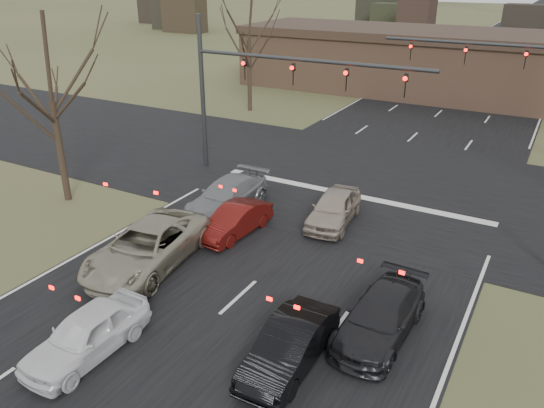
{
  "coord_description": "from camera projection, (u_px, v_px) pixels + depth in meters",
  "views": [
    {
      "loc": [
        8.24,
        -9.41,
        10.04
      ],
      "look_at": [
        -0.58,
        6.33,
        2.0
      ],
      "focal_mm": 35.0,
      "sensor_mm": 36.0,
      "label": 1
    }
  ],
  "objects": [
    {
      "name": "mast_arm_far",
      "position": [
        530.0,
        69.0,
        28.78
      ],
      "size": [
        11.12,
        0.24,
        8.0
      ],
      "color": "#383A3D",
      "rests_on": "ground"
    },
    {
      "name": "car_silver_suv",
      "position": [
        147.0,
        247.0,
        19.23
      ],
      "size": [
        3.32,
        5.97,
        1.58
      ],
      "primitive_type": "imported",
      "rotation": [
        0.0,
        0.0,
        0.13
      ],
      "color": "#A69E86",
      "rests_on": "ground"
    },
    {
      "name": "car_charcoal_sedan",
      "position": [
        380.0,
        317.0,
        15.61
      ],
      "size": [
        1.95,
        4.49,
        1.28
      ],
      "primitive_type": "imported",
      "rotation": [
        0.0,
        0.0,
        -0.03
      ],
      "color": "black",
      "rests_on": "ground"
    },
    {
      "name": "mast_arm_near",
      "position": [
        256.0,
        79.0,
        25.89
      ],
      "size": [
        12.12,
        0.24,
        8.0
      ],
      "color": "#383A3D",
      "rests_on": "ground"
    },
    {
      "name": "car_black_hatch",
      "position": [
        290.0,
        346.0,
        14.4
      ],
      "size": [
        1.46,
        4.0,
        1.31
      ],
      "primitive_type": "imported",
      "rotation": [
        0.0,
        0.0,
        0.02
      ],
      "color": "black",
      "rests_on": "ground"
    },
    {
      "name": "ground",
      "position": [
        182.0,
        349.0,
        15.26
      ],
      "size": [
        360.0,
        360.0,
        0.0
      ],
      "primitive_type": "plane",
      "color": "#46522B",
      "rests_on": "ground"
    },
    {
      "name": "road_main",
      "position": [
        496.0,
        60.0,
        63.06
      ],
      "size": [
        14.0,
        300.0,
        0.02
      ],
      "primitive_type": "cube",
      "color": "black",
      "rests_on": "ground"
    },
    {
      "name": "car_grey_ahead",
      "position": [
        227.0,
        196.0,
        23.73
      ],
      "size": [
        2.03,
        4.9,
        1.42
      ],
      "primitive_type": "imported",
      "rotation": [
        0.0,
        0.0,
        -0.01
      ],
      "color": "gray",
      "rests_on": "ground"
    },
    {
      "name": "building",
      "position": [
        487.0,
        66.0,
        43.56
      ],
      "size": [
        42.4,
        10.4,
        5.3
      ],
      "color": "#89634A",
      "rests_on": "ground"
    },
    {
      "name": "road_cross",
      "position": [
        364.0,
        182.0,
        27.21
      ],
      "size": [
        200.0,
        14.0,
        0.02
      ],
      "primitive_type": "cube",
      "color": "black",
      "rests_on": "ground"
    },
    {
      "name": "car_red_ahead",
      "position": [
        235.0,
        221.0,
        21.63
      ],
      "size": [
        1.61,
        3.83,
        1.23
      ],
      "primitive_type": "imported",
      "rotation": [
        0.0,
        0.0,
        -0.08
      ],
      "color": "#570F0C",
      "rests_on": "ground"
    },
    {
      "name": "car_silver_ahead",
      "position": [
        334.0,
        208.0,
        22.56
      ],
      "size": [
        2.1,
        4.26,
        1.4
      ],
      "primitive_type": "imported",
      "rotation": [
        0.0,
        0.0,
        0.11
      ],
      "color": "#B6A593",
      "rests_on": "ground"
    },
    {
      "name": "tree_left_far",
      "position": [
        248.0,
        9.0,
        38.0
      ],
      "size": [
        5.7,
        5.7,
        9.5
      ],
      "color": "black",
      "rests_on": "ground"
    },
    {
      "name": "car_white_sedan",
      "position": [
        87.0,
        334.0,
        14.83
      ],
      "size": [
        1.63,
        3.97,
        1.35
      ],
      "primitive_type": "imported",
      "rotation": [
        0.0,
        0.0,
        -0.01
      ],
      "color": "white",
      "rests_on": "ground"
    },
    {
      "name": "tree_left_near",
      "position": [
        44.0,
        58.0,
        22.51
      ],
      "size": [
        5.1,
        5.1,
        8.5
      ],
      "color": "black",
      "rests_on": "ground"
    }
  ]
}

